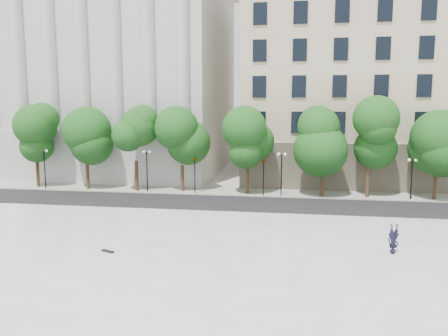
{
  "coord_description": "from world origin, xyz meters",
  "views": [
    {
      "loc": [
        7.29,
        -19.48,
        8.75
      ],
      "look_at": [
        2.78,
        10.0,
        4.51
      ],
      "focal_mm": 35.0,
      "sensor_mm": 36.0,
      "label": 1
    }
  ],
  "objects_px": {
    "person_lying": "(393,250)",
    "skateboard": "(108,251)",
    "traffic_light_west": "(195,158)",
    "traffic_light_east": "(264,159)"
  },
  "relations": [
    {
      "from": "traffic_light_west",
      "to": "skateboard",
      "type": "distance_m",
      "value": 19.26
    },
    {
      "from": "traffic_light_west",
      "to": "person_lying",
      "type": "xyz_separation_m",
      "value": [
        15.2,
        -16.77,
        -3.03
      ]
    },
    {
      "from": "traffic_light_east",
      "to": "skateboard",
      "type": "distance_m",
      "value": 20.73
    },
    {
      "from": "traffic_light_east",
      "to": "skateboard",
      "type": "bearing_deg",
      "value": -112.13
    },
    {
      "from": "traffic_light_east",
      "to": "person_lying",
      "type": "relative_size",
      "value": 2.49
    },
    {
      "from": "person_lying",
      "to": "skateboard",
      "type": "relative_size",
      "value": 1.96
    },
    {
      "from": "person_lying",
      "to": "skateboard",
      "type": "bearing_deg",
      "value": 178.8
    },
    {
      "from": "traffic_light_west",
      "to": "skateboard",
      "type": "relative_size",
      "value": 4.89
    },
    {
      "from": "person_lying",
      "to": "skateboard",
      "type": "xyz_separation_m",
      "value": [
        -16.12,
        -2.2,
        -0.19
      ]
    },
    {
      "from": "traffic_light_west",
      "to": "traffic_light_east",
      "type": "relative_size",
      "value": 1.0
    }
  ]
}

